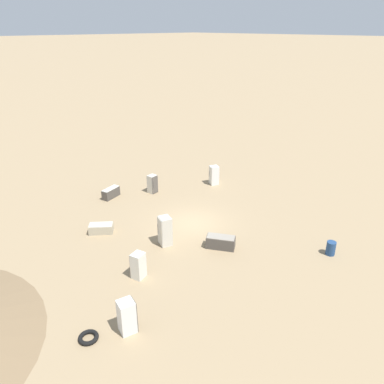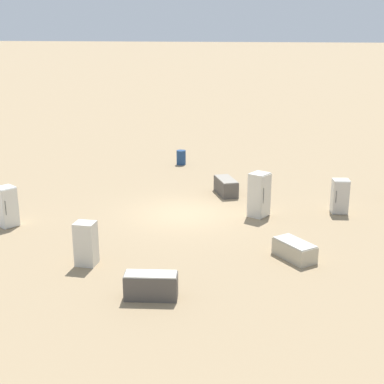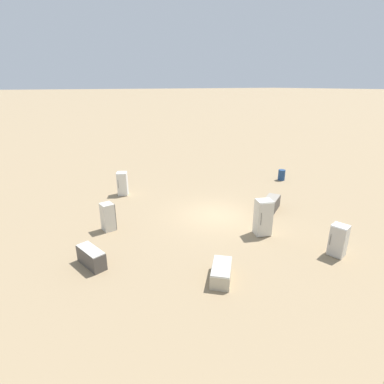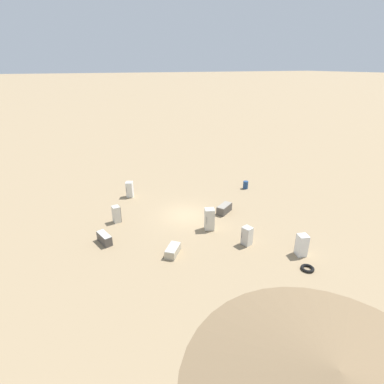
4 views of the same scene
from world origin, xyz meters
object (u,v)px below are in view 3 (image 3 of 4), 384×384
at_px(discarded_fridge_2, 122,184).
at_px(rusty_barrel, 282,175).
at_px(discarded_fridge_5, 108,217).
at_px(discarded_fridge_6, 271,204).
at_px(discarded_fridge_7, 263,217).
at_px(discarded_fridge_1, 338,240).
at_px(discarded_fridge_3, 91,257).
at_px(discarded_fridge_4, 221,272).

distance_m(discarded_fridge_2, rusty_barrel, 12.35).
bearing_deg(discarded_fridge_5, discarded_fridge_6, 69.27).
xyz_separation_m(discarded_fridge_2, discarded_fridge_7, (-9.18, -4.29, 0.12)).
relative_size(discarded_fridge_1, discarded_fridge_5, 1.00).
relative_size(discarded_fridge_5, rusty_barrel, 1.76).
bearing_deg(discarded_fridge_6, discarded_fridge_3, 61.52).
bearing_deg(discarded_fridge_3, discarded_fridge_2, 47.93).
relative_size(discarded_fridge_1, discarded_fridge_2, 0.91).
bearing_deg(discarded_fridge_1, discarded_fridge_5, 31.27).
height_order(discarded_fridge_3, rusty_barrel, rusty_barrel).
relative_size(discarded_fridge_3, discarded_fridge_5, 1.10).
distance_m(discarded_fridge_1, discarded_fridge_7, 3.50).
height_order(discarded_fridge_1, discarded_fridge_6, discarded_fridge_1).
height_order(discarded_fridge_6, discarded_fridge_7, discarded_fridge_7).
bearing_deg(discarded_fridge_6, rusty_barrel, -83.11).
bearing_deg(discarded_fridge_6, discarded_fridge_4, 90.19).
bearing_deg(rusty_barrel, discarded_fridge_7, 128.62).
relative_size(discarded_fridge_1, rusty_barrel, 1.75).
height_order(discarded_fridge_4, rusty_barrel, rusty_barrel).
bearing_deg(rusty_barrel, discarded_fridge_4, 124.99).
bearing_deg(rusty_barrel, discarded_fridge_3, 106.36).
xyz_separation_m(discarded_fridge_1, discarded_fridge_4, (1.14, 5.46, -0.43)).
height_order(discarded_fridge_2, discarded_fridge_3, discarded_fridge_2).
xyz_separation_m(discarded_fridge_6, rusty_barrel, (4.02, -5.02, 0.04)).
distance_m(discarded_fridge_4, discarded_fridge_6, 7.82).
height_order(discarded_fridge_3, discarded_fridge_6, discarded_fridge_3).
distance_m(discarded_fridge_1, discarded_fridge_3, 10.69).
bearing_deg(discarded_fridge_5, rusty_barrel, 90.09).
height_order(discarded_fridge_2, discarded_fridge_4, discarded_fridge_2).
xyz_separation_m(discarded_fridge_3, discarded_fridge_6, (0.62, -10.79, -0.01)).
height_order(discarded_fridge_3, discarded_fridge_5, discarded_fridge_5).
bearing_deg(discarded_fridge_4, discarded_fridge_1, -151.12).
bearing_deg(discarded_fridge_5, discarded_fridge_1, 40.06).
bearing_deg(discarded_fridge_7, discarded_fridge_5, -14.62).
distance_m(discarded_fridge_5, discarded_fridge_7, 7.94).
distance_m(discarded_fridge_2, discarded_fridge_6, 9.92).
xyz_separation_m(discarded_fridge_2, rusty_barrel, (-3.06, -11.96, -0.38)).
xyz_separation_m(discarded_fridge_3, rusty_barrel, (4.64, -15.81, 0.03)).
distance_m(discarded_fridge_1, rusty_barrel, 11.17).
xyz_separation_m(discarded_fridge_2, discarded_fridge_5, (-4.77, 2.31, -0.07)).
xyz_separation_m(discarded_fridge_3, discarded_fridge_4, (-3.52, -4.15, -0.08)).
bearing_deg(discarded_fridge_5, discarded_fridge_2, 147.44).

